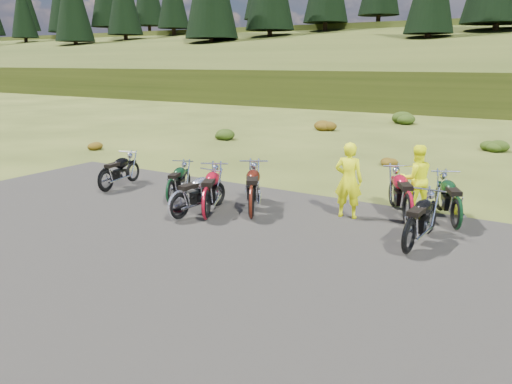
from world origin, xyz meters
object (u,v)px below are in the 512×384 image
Objects in this scene: motorcycle_0 at (107,193)px; motorcycle_7 at (455,231)px; motorcycle_3 at (179,221)px; person_middle at (348,181)px.

motorcycle_0 is 0.92× the size of motorcycle_7.
motorcycle_3 is 6.32m from motorcycle_7.
motorcycle_3 is 0.96× the size of motorcycle_7.
person_middle is at bearing -88.12° from motorcycle_0.
motorcycle_3 reaches higher than motorcycle_0.
motorcycle_7 reaches higher than motorcycle_0.
motorcycle_3 is 1.11× the size of person_middle.
motorcycle_0 is 3.63m from motorcycle_3.
motorcycle_3 is at bearing 27.24° from person_middle.
person_middle is (3.30, 2.30, 0.91)m from motorcycle_3.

